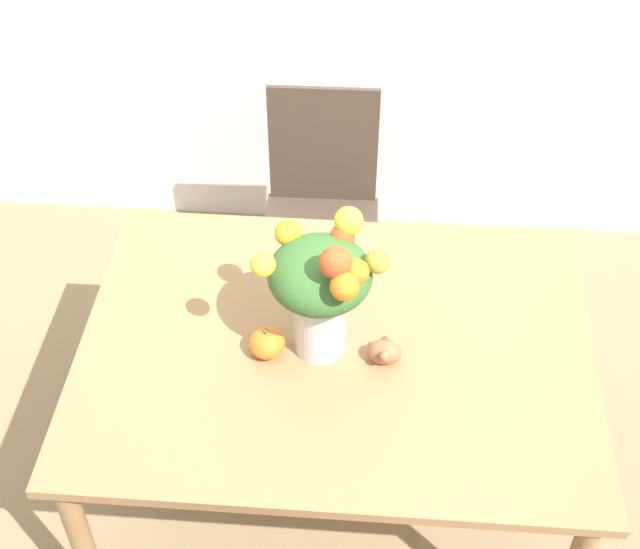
# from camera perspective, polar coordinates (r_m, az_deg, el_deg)

# --- Properties ---
(ground_plane) EXTENTS (12.00, 12.00, 0.00)m
(ground_plane) POSITION_cam_1_polar(r_m,az_deg,el_deg) (3.07, 0.85, -14.03)
(ground_plane) COLOR #8E7556
(dining_table) EXTENTS (1.41, 1.05, 0.76)m
(dining_table) POSITION_cam_1_polar(r_m,az_deg,el_deg) (2.53, 1.01, -5.79)
(dining_table) COLOR #9E754C
(dining_table) RESTS_ON ground_plane
(flower_vase) EXTENTS (0.34, 0.31, 0.44)m
(flower_vase) POSITION_cam_1_polar(r_m,az_deg,el_deg) (2.28, 0.11, -0.75)
(flower_vase) COLOR silver
(flower_vase) RESTS_ON dining_table
(pumpkin) EXTENTS (0.10, 0.10, 0.09)m
(pumpkin) POSITION_cam_1_polar(r_m,az_deg,el_deg) (2.41, -3.43, -4.39)
(pumpkin) COLOR orange
(pumpkin) RESTS_ON dining_table
(turkey_figurine) EXTENTS (0.09, 0.12, 0.07)m
(turkey_figurine) POSITION_cam_1_polar(r_m,az_deg,el_deg) (2.41, 4.15, -4.70)
(turkey_figurine) COLOR #936642
(turkey_figurine) RESTS_ON dining_table
(dining_chair_near_window) EXTENTS (0.43, 0.43, 0.94)m
(dining_chair_near_window) POSITION_cam_1_polar(r_m,az_deg,el_deg) (3.30, 0.07, 3.96)
(dining_chair_near_window) COLOR #47382D
(dining_chair_near_window) RESTS_ON ground_plane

